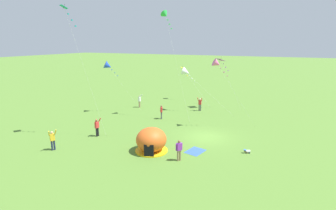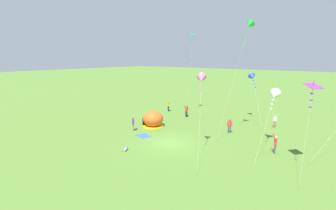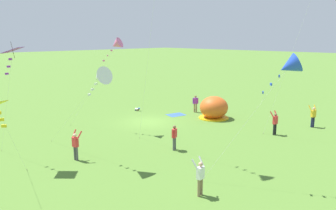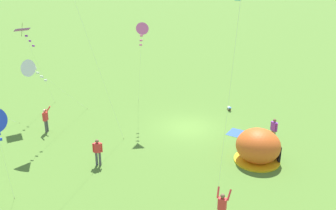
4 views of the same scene
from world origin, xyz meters
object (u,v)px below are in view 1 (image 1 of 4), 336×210
(kite_pink, at_px, (217,64))
(kite_white, at_px, (186,72))
(person_far_back, at_px, (97,127))
(person_near_tent, at_px, (161,111))
(toddler_crawling, at_px, (247,151))
(kite_yellow, at_px, (184,70))
(kite_purple, at_px, (221,61))
(person_with_toddler, at_px, (200,104))
(person_center_field, at_px, (53,139))
(popup_tent, at_px, (151,140))
(kite_green, at_px, (165,15))
(person_arms_raised, at_px, (140,100))
(kite_blue, at_px, (108,66))
(kite_teal, at_px, (67,15))
(person_watching_sky, at_px, (179,149))

(kite_pink, relative_size, kite_white, 1.06)
(person_far_back, distance_m, person_near_tent, 8.67)
(toddler_crawling, height_order, person_near_tent, person_near_tent)
(person_near_tent, distance_m, kite_yellow, 12.06)
(person_far_back, xyz_separation_m, kite_purple, (16.27, -8.22, 5.59))
(person_with_toddler, bearing_deg, kite_white, 115.43)
(person_center_field, relative_size, kite_white, 0.27)
(popup_tent, distance_m, kite_green, 15.75)
(person_near_tent, bearing_deg, toddler_crawling, -118.43)
(person_center_field, distance_m, kite_yellow, 24.20)
(person_far_back, xyz_separation_m, person_near_tent, (8.08, -3.12, -0.03))
(person_near_tent, relative_size, kite_white, 0.24)
(person_with_toddler, xyz_separation_m, kite_white, (-0.84, 1.76, 4.26))
(person_arms_raised, relative_size, kite_yellow, 0.32)
(kite_pink, height_order, kite_green, kite_green)
(toddler_crawling, bearing_deg, kite_blue, 72.31)
(person_arms_raised, relative_size, kite_pink, 0.25)
(person_near_tent, relative_size, kite_blue, 0.25)
(person_with_toddler, distance_m, kite_teal, 19.60)
(person_far_back, height_order, person_with_toddler, same)
(popup_tent, bearing_deg, kite_teal, 87.39)
(person_with_toddler, height_order, kite_white, kite_white)
(popup_tent, height_order, kite_purple, kite_purple)
(person_near_tent, relative_size, kite_yellow, 0.29)
(person_near_tent, distance_m, kite_pink, 8.97)
(toddler_crawling, bearing_deg, person_near_tent, 61.57)
(kite_green, bearing_deg, person_arms_raised, 65.36)
(toddler_crawling, relative_size, person_with_toddler, 0.29)
(kite_blue, xyz_separation_m, kite_green, (1.47, -7.47, 6.07))
(person_far_back, bearing_deg, popup_tent, -98.07)
(kite_teal, bearing_deg, kite_white, -25.70)
(toddler_crawling, distance_m, kite_green, 18.01)
(person_watching_sky, xyz_separation_m, kite_white, (14.57, 5.10, 4.29))
(kite_teal, xyz_separation_m, kite_green, (10.06, -5.08, 0.61))
(person_near_tent, bearing_deg, person_far_back, 158.87)
(popup_tent, distance_m, kite_purple, 18.16)
(toddler_crawling, xyz_separation_m, person_watching_sky, (-3.75, 4.68, 0.79))
(person_with_toddler, xyz_separation_m, kite_purple, (2.51, -2.06, 5.59))
(person_center_field, height_order, kite_blue, kite_blue)
(person_near_tent, relative_size, kite_green, 0.13)
(person_center_field, distance_m, kite_teal, 11.28)
(popup_tent, relative_size, person_with_toddler, 1.49)
(person_arms_raised, bearing_deg, kite_teal, -179.11)
(person_with_toddler, height_order, kite_yellow, kite_yellow)
(kite_purple, relative_size, kite_white, 1.03)
(popup_tent, height_order, kite_blue, kite_blue)
(popup_tent, relative_size, person_watching_sky, 1.63)
(kite_yellow, relative_size, kite_purple, 0.82)
(popup_tent, distance_m, kite_white, 14.67)
(person_near_tent, bearing_deg, kite_pink, -92.75)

